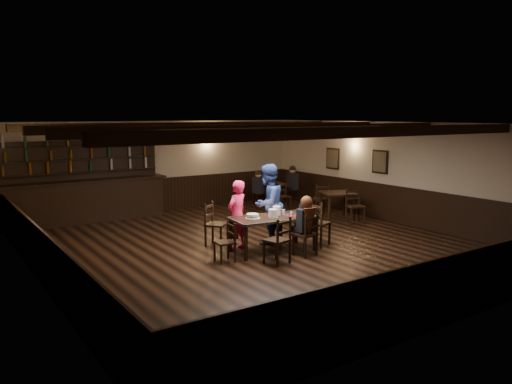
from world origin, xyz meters
TOP-DOWN VIEW (x-y plane):
  - ground at (0.00, 0.00)m, footprint 10.00×10.00m
  - room_shell at (0.01, 0.04)m, footprint 9.02×10.02m
  - dining_table at (0.04, -0.57)m, footprint 1.86×1.08m
  - chair_near_left at (-0.38, -1.40)m, footprint 0.51×0.50m
  - chair_near_right at (0.43, -1.27)m, footprint 0.46×0.45m
  - chair_end_left at (-1.13, -0.66)m, footprint 0.38×0.40m
  - chair_end_right at (1.09, -0.74)m, footprint 0.58×0.59m
  - chair_far_pushed at (-0.77, 0.57)m, footprint 0.62×0.62m
  - woman_pink at (-0.50, -0.01)m, footprint 0.64×0.52m
  - man_blue at (0.34, 0.04)m, footprint 1.07×0.96m
  - seated_person at (0.42, -1.21)m, footprint 0.33×0.50m
  - cake at (-0.41, -0.47)m, footprint 0.31×0.31m
  - plate_stack_a at (-0.01, -0.65)m, footprint 0.19×0.19m
  - plate_stack_b at (0.21, -0.49)m, footprint 0.17×0.17m
  - tea_light at (0.12, -0.44)m, footprint 0.04×0.04m
  - salt_shaker at (0.43, -0.70)m, footprint 0.04×0.04m
  - pepper_shaker at (0.45, -0.68)m, footprint 0.04×0.04m
  - drink_glass at (0.36, -0.52)m, footprint 0.07×0.07m
  - menu_red at (0.48, -0.68)m, footprint 0.28×0.21m
  - menu_blue at (0.55, -0.55)m, footprint 0.30×0.22m
  - bar_counter at (-2.46, 4.72)m, footprint 4.50×0.70m
  - back_table_a at (3.50, 1.14)m, footprint 1.12×1.12m
  - back_table_b at (3.08, 3.69)m, footprint 0.89×0.89m
  - bg_patron_left at (2.58, 3.69)m, footprint 0.27×0.38m
  - bg_patron_right at (3.92, 3.68)m, footprint 0.25×0.39m

SIDE VIEW (x-z plane):
  - ground at x=0.00m, z-range 0.00..0.00m
  - chair_end_left at x=-1.13m, z-range 0.07..0.86m
  - chair_near_right at x=0.43m, z-range 0.07..0.96m
  - chair_near_left at x=-0.38m, z-range 0.08..1.01m
  - chair_far_pushed at x=-0.77m, z-range 0.08..1.05m
  - chair_end_right at x=1.09m, z-range 0.08..1.09m
  - back_table_b at x=3.08m, z-range 0.27..1.02m
  - back_table_a at x=3.50m, z-range 0.28..1.03m
  - dining_table at x=0.04m, z-range 0.31..1.06m
  - bar_counter at x=-2.46m, z-range -0.37..1.83m
  - woman_pink at x=-0.50m, z-range 0.00..1.51m
  - menu_red at x=0.48m, z-range 0.75..0.76m
  - menu_blue at x=0.55m, z-range 0.75..0.76m
  - tea_light at x=0.12m, z-range 0.75..0.80m
  - cake at x=-0.41m, z-range 0.75..0.84m
  - salt_shaker at x=0.43m, z-range 0.75..0.84m
  - pepper_shaker at x=0.45m, z-range 0.75..0.85m
  - drink_glass at x=0.36m, z-range 0.75..0.87m
  - bg_patron_left at x=2.58m, z-range 0.47..1.18m
  - seated_person at x=0.42m, z-range 0.42..1.24m
  - plate_stack_a at x=-0.01m, z-range 0.75..0.93m
  - plate_stack_b at x=0.21m, z-range 0.75..0.95m
  - bg_patron_right at x=3.92m, z-range 0.47..1.25m
  - man_blue at x=0.34m, z-range 0.00..1.80m
  - room_shell at x=0.01m, z-range 0.39..3.10m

